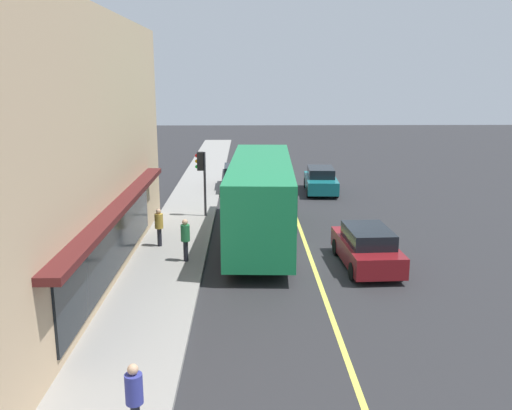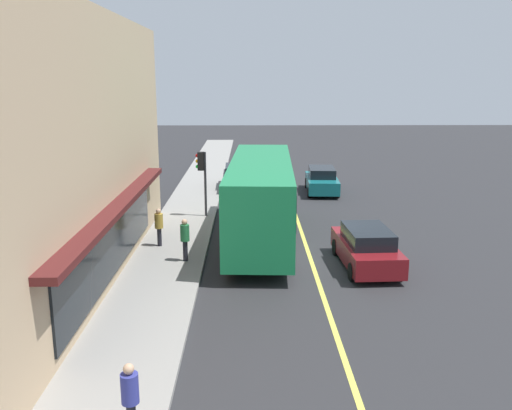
# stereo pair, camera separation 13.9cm
# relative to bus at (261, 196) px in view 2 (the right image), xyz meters

# --- Properties ---
(ground) EXTENTS (120.00, 120.00, 0.00)m
(ground) POSITION_rel_bus_xyz_m (-2.69, -1.89, -1.99)
(ground) COLOR #28282B
(sidewalk) EXTENTS (80.00, 2.85, 0.15)m
(sidewalk) POSITION_rel_bus_xyz_m (-2.69, 3.63, -1.91)
(sidewalk) COLOR gray
(sidewalk) RESTS_ON ground
(lane_centre_stripe) EXTENTS (36.00, 0.16, 0.01)m
(lane_centre_stripe) POSITION_rel_bus_xyz_m (-2.69, -1.89, -1.98)
(lane_centre_stripe) COLOR #D8D14C
(lane_centre_stripe) RESTS_ON ground
(bus) EXTENTS (11.22, 2.97, 3.50)m
(bus) POSITION_rel_bus_xyz_m (0.00, 0.00, 0.00)
(bus) COLOR #197F47
(bus) RESTS_ON ground
(traffic_light) EXTENTS (0.30, 0.52, 3.20)m
(traffic_light) POSITION_rel_bus_xyz_m (3.83, 2.81, 0.55)
(traffic_light) COLOR #2D2D33
(traffic_light) RESTS_ON sidewalk
(car_teal) EXTENTS (4.39, 2.03, 1.52)m
(car_teal) POSITION_rel_bus_xyz_m (10.07, -3.93, -1.24)
(car_teal) COLOR #14666B
(car_teal) RESTS_ON ground
(car_black) EXTENTS (4.34, 1.94, 1.52)m
(car_black) POSITION_rel_bus_xyz_m (10.99, 1.21, -1.24)
(car_black) COLOR black
(car_black) RESTS_ON ground
(car_maroon) EXTENTS (4.38, 2.02, 1.52)m
(car_maroon) POSITION_rel_bus_xyz_m (-3.37, -3.84, -1.24)
(car_maroon) COLOR maroon
(car_maroon) RESTS_ON ground
(pedestrian_waiting) EXTENTS (0.34, 0.34, 1.63)m
(pedestrian_waiting) POSITION_rel_bus_xyz_m (-3.03, 2.91, -0.86)
(pedestrian_waiting) COLOR black
(pedestrian_waiting) RESTS_ON sidewalk
(pedestrian_mid_block) EXTENTS (0.34, 0.34, 1.56)m
(pedestrian_mid_block) POSITION_rel_bus_xyz_m (-13.43, 2.77, -0.91)
(pedestrian_mid_block) COLOR black
(pedestrian_mid_block) RESTS_ON sidewalk
(pedestrian_at_corner) EXTENTS (0.34, 0.34, 1.57)m
(pedestrian_at_corner) POSITION_rel_bus_xyz_m (-1.14, 4.18, -0.90)
(pedestrian_at_corner) COLOR black
(pedestrian_at_corner) RESTS_ON sidewalk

